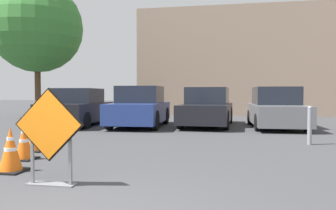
{
  "coord_description": "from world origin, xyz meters",
  "views": [
    {
      "loc": [
        1.6,
        -2.52,
        1.31
      ],
      "look_at": [
        -1.02,
        12.07,
        0.8
      ],
      "focal_mm": 35.0,
      "sensor_mm": 36.0,
      "label": 1
    }
  ],
  "objects_px": {
    "road_closed_sign": "(49,133)",
    "bollard_nearest": "(310,124)",
    "traffic_cone_nearest": "(11,150)",
    "parked_car_second": "(140,108)",
    "parked_car_fourth": "(276,109)",
    "parked_car_third": "(207,108)",
    "traffic_cone_third": "(35,138)",
    "traffic_cone_second": "(24,141)",
    "parked_car_nearest": "(78,108)",
    "traffic_cone_fifth": "(49,126)",
    "traffic_cone_fourth": "(42,130)"
  },
  "relations": [
    {
      "from": "traffic_cone_fifth",
      "to": "parked_car_second",
      "type": "relative_size",
      "value": 0.17
    },
    {
      "from": "road_closed_sign",
      "to": "bollard_nearest",
      "type": "height_order",
      "value": "road_closed_sign"
    },
    {
      "from": "traffic_cone_fourth",
      "to": "parked_car_second",
      "type": "relative_size",
      "value": 0.18
    },
    {
      "from": "bollard_nearest",
      "to": "traffic_cone_fourth",
      "type": "bearing_deg",
      "value": -171.13
    },
    {
      "from": "traffic_cone_third",
      "to": "traffic_cone_fourth",
      "type": "relative_size",
      "value": 0.83
    },
    {
      "from": "traffic_cone_third",
      "to": "parked_car_fourth",
      "type": "distance_m",
      "value": 8.86
    },
    {
      "from": "traffic_cone_fifth",
      "to": "parked_car_third",
      "type": "height_order",
      "value": "parked_car_third"
    },
    {
      "from": "parked_car_nearest",
      "to": "parked_car_fourth",
      "type": "distance_m",
      "value": 7.94
    },
    {
      "from": "traffic_cone_third",
      "to": "traffic_cone_nearest",
      "type": "bearing_deg",
      "value": -68.5
    },
    {
      "from": "traffic_cone_second",
      "to": "parked_car_second",
      "type": "xyz_separation_m",
      "value": [
        0.56,
        6.79,
        0.37
      ]
    },
    {
      "from": "parked_car_nearest",
      "to": "parked_car_third",
      "type": "distance_m",
      "value": 5.34
    },
    {
      "from": "traffic_cone_nearest",
      "to": "traffic_cone_second",
      "type": "height_order",
      "value": "traffic_cone_nearest"
    },
    {
      "from": "traffic_cone_fourth",
      "to": "parked_car_nearest",
      "type": "distance_m",
      "value": 5.02
    },
    {
      "from": "traffic_cone_nearest",
      "to": "parked_car_nearest",
      "type": "relative_size",
      "value": 0.18
    },
    {
      "from": "parked_car_fourth",
      "to": "bollard_nearest",
      "type": "height_order",
      "value": "parked_car_fourth"
    },
    {
      "from": "road_closed_sign",
      "to": "traffic_cone_third",
      "type": "distance_m",
      "value": 3.18
    },
    {
      "from": "parked_car_fourth",
      "to": "bollard_nearest",
      "type": "distance_m",
      "value": 4.25
    },
    {
      "from": "parked_car_fourth",
      "to": "bollard_nearest",
      "type": "xyz_separation_m",
      "value": [
        0.23,
        -4.24,
        -0.18
      ]
    },
    {
      "from": "road_closed_sign",
      "to": "traffic_cone_nearest",
      "type": "xyz_separation_m",
      "value": [
        -1.1,
        0.67,
        -0.38
      ]
    },
    {
      "from": "traffic_cone_third",
      "to": "traffic_cone_fifth",
      "type": "relative_size",
      "value": 0.87
    },
    {
      "from": "parked_car_third",
      "to": "parked_car_fourth",
      "type": "height_order",
      "value": "parked_car_fourth"
    },
    {
      "from": "road_closed_sign",
      "to": "parked_car_nearest",
      "type": "xyz_separation_m",
      "value": [
        -3.58,
        8.41,
        -0.05
      ]
    },
    {
      "from": "parked_car_nearest",
      "to": "parked_car_second",
      "type": "relative_size",
      "value": 1.05
    },
    {
      "from": "road_closed_sign",
      "to": "traffic_cone_nearest",
      "type": "height_order",
      "value": "road_closed_sign"
    },
    {
      "from": "traffic_cone_nearest",
      "to": "parked_car_second",
      "type": "distance_m",
      "value": 7.75
    },
    {
      "from": "road_closed_sign",
      "to": "traffic_cone_second",
      "type": "height_order",
      "value": "road_closed_sign"
    },
    {
      "from": "parked_car_third",
      "to": "parked_car_fourth",
      "type": "distance_m",
      "value": 2.65
    },
    {
      "from": "traffic_cone_nearest",
      "to": "parked_car_fourth",
      "type": "bearing_deg",
      "value": 56.4
    },
    {
      "from": "traffic_cone_second",
      "to": "traffic_cone_third",
      "type": "xyz_separation_m",
      "value": [
        -0.35,
        0.93,
        -0.06
      ]
    },
    {
      "from": "bollard_nearest",
      "to": "road_closed_sign",
      "type": "bearing_deg",
      "value": -134.65
    },
    {
      "from": "parked_car_third",
      "to": "parked_car_second",
      "type": "bearing_deg",
      "value": 19.0
    },
    {
      "from": "parked_car_third",
      "to": "road_closed_sign",
      "type": "bearing_deg",
      "value": 82.79
    },
    {
      "from": "parked_car_third",
      "to": "parked_car_fourth",
      "type": "bearing_deg",
      "value": 177.38
    },
    {
      "from": "parked_car_second",
      "to": "bollard_nearest",
      "type": "relative_size",
      "value": 4.11
    },
    {
      "from": "traffic_cone_nearest",
      "to": "traffic_cone_third",
      "type": "xyz_separation_m",
      "value": [
        -0.74,
        1.88,
        -0.06
      ]
    },
    {
      "from": "traffic_cone_fifth",
      "to": "parked_car_nearest",
      "type": "height_order",
      "value": "parked_car_nearest"
    },
    {
      "from": "traffic_cone_fourth",
      "to": "parked_car_second",
      "type": "distance_m",
      "value": 5.04
    },
    {
      "from": "traffic_cone_fourth",
      "to": "bollard_nearest",
      "type": "distance_m",
      "value": 6.95
    },
    {
      "from": "road_closed_sign",
      "to": "parked_car_third",
      "type": "bearing_deg",
      "value": 79.43
    },
    {
      "from": "traffic_cone_fourth",
      "to": "traffic_cone_fifth",
      "type": "relative_size",
      "value": 1.04
    },
    {
      "from": "traffic_cone_second",
      "to": "parked_car_third",
      "type": "relative_size",
      "value": 0.16
    },
    {
      "from": "parked_car_fourth",
      "to": "parked_car_second",
      "type": "bearing_deg",
      "value": 3.16
    },
    {
      "from": "road_closed_sign",
      "to": "parked_car_fourth",
      "type": "bearing_deg",
      "value": 63.91
    },
    {
      "from": "traffic_cone_second",
      "to": "traffic_cone_fourth",
      "type": "relative_size",
      "value": 1.0
    },
    {
      "from": "traffic_cone_nearest",
      "to": "parked_car_second",
      "type": "xyz_separation_m",
      "value": [
        0.17,
        7.74,
        0.37
      ]
    },
    {
      "from": "parked_car_nearest",
      "to": "parked_car_fourth",
      "type": "relative_size",
      "value": 1.04
    },
    {
      "from": "road_closed_sign",
      "to": "bollard_nearest",
      "type": "xyz_separation_m",
      "value": [
        4.58,
        4.64,
        -0.22
      ]
    },
    {
      "from": "traffic_cone_third",
      "to": "parked_car_second",
      "type": "height_order",
      "value": "parked_car_second"
    },
    {
      "from": "traffic_cone_fourth",
      "to": "parked_car_third",
      "type": "distance_m",
      "value": 6.87
    },
    {
      "from": "road_closed_sign",
      "to": "traffic_cone_second",
      "type": "relative_size",
      "value": 1.86
    }
  ]
}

